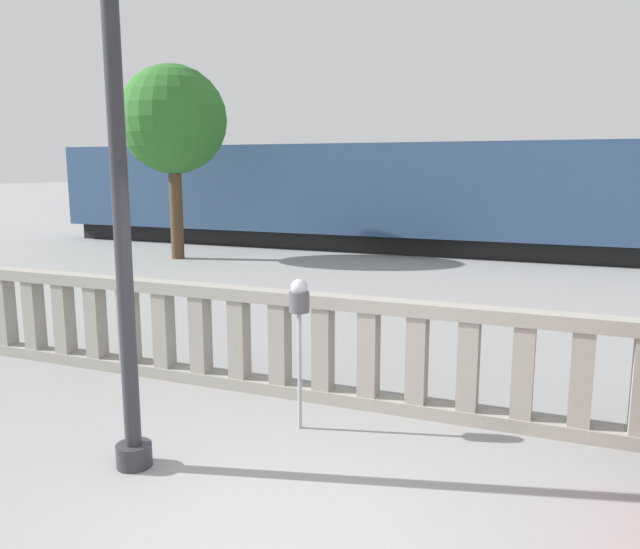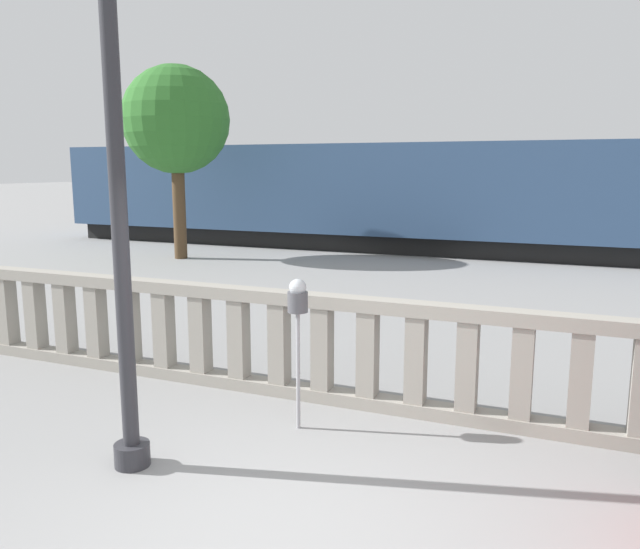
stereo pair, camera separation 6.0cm
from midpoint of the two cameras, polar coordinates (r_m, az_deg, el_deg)
balustrade at (r=6.61m, az=6.82°, el=-7.45°), size 12.95×0.24×1.20m
lamppost at (r=5.33m, az=-18.16°, el=15.96°), size 0.34×0.34×5.71m
parking_meter at (r=5.98m, az=-1.76°, el=-2.94°), size 0.20×0.20×1.50m
train_near at (r=18.99m, az=16.44°, el=6.84°), size 28.83×3.14×3.83m
tree_left at (r=17.94m, az=-12.94°, el=13.53°), size 2.93×2.93×5.29m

